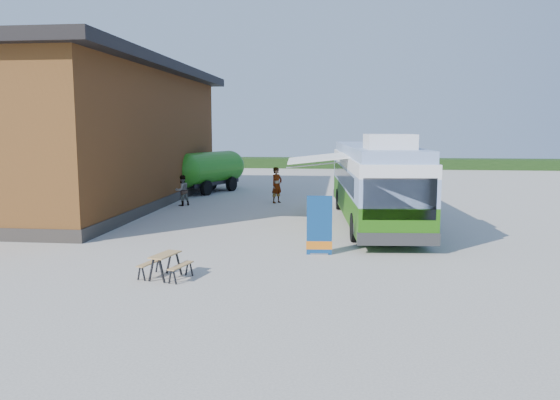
# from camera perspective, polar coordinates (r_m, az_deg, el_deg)

# --- Properties ---
(ground) EXTENTS (100.00, 100.00, 0.00)m
(ground) POSITION_cam_1_polar(r_m,az_deg,el_deg) (18.86, -2.03, -5.04)
(ground) COLOR #BCB7AD
(ground) RESTS_ON ground
(barn) EXTENTS (9.60, 21.20, 7.50)m
(barn) POSITION_cam_1_polar(r_m,az_deg,el_deg) (31.17, -18.74, 6.21)
(barn) COLOR brown
(barn) RESTS_ON ground
(hedge) EXTENTS (40.00, 3.00, 1.00)m
(hedge) POSITION_cam_1_polar(r_m,az_deg,el_deg) (56.56, 11.89, 3.76)
(hedge) COLOR #264419
(hedge) RESTS_ON ground
(bus) EXTENTS (3.66, 12.81, 3.89)m
(bus) POSITION_cam_1_polar(r_m,az_deg,el_deg) (24.01, 9.77, 2.06)
(bus) COLOR #3A7513
(bus) RESTS_ON ground
(awning) EXTENTS (3.05, 4.53, 0.53)m
(awning) POSITION_cam_1_polar(r_m,az_deg,el_deg) (23.61, 4.53, 4.43)
(awning) COLOR white
(awning) RESTS_ON ground
(banner) EXTENTS (0.85, 0.23, 1.94)m
(banner) POSITION_cam_1_polar(r_m,az_deg,el_deg) (17.78, 4.13, -3.22)
(banner) COLOR navy
(banner) RESTS_ON ground
(picnic_table) EXTENTS (1.41, 1.31, 0.68)m
(picnic_table) POSITION_cam_1_polar(r_m,az_deg,el_deg) (15.39, -11.90, -6.17)
(picnic_table) COLOR tan
(picnic_table) RESTS_ON ground
(person_a) EXTENTS (0.81, 0.85, 1.97)m
(person_a) POSITION_cam_1_polar(r_m,az_deg,el_deg) (29.92, -0.34, 1.57)
(person_a) COLOR #999999
(person_a) RESTS_ON ground
(person_b) EXTENTS (0.99, 0.99, 1.62)m
(person_b) POSITION_cam_1_polar(r_m,az_deg,el_deg) (29.35, -10.20, 0.99)
(person_b) COLOR #999999
(person_b) RESTS_ON ground
(slurry_tanker) EXTENTS (3.79, 6.59, 2.58)m
(slurry_tanker) POSITION_cam_1_polar(r_m,az_deg,el_deg) (35.02, -7.45, 3.21)
(slurry_tanker) COLOR #257A16
(slurry_tanker) RESTS_ON ground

